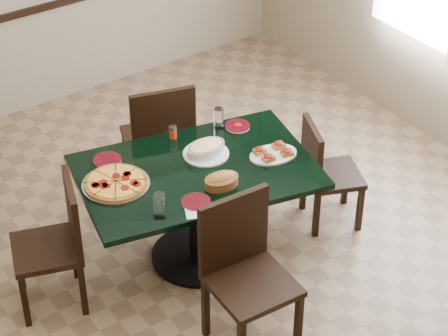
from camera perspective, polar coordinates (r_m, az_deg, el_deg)
floor at (r=5.94m, az=-0.97°, el=-7.28°), size 5.50×5.50×0.00m
main_table at (r=5.76m, az=-1.80°, el=-1.56°), size 1.69×1.27×0.75m
chair_far at (r=6.32m, az=-4.19°, el=2.12°), size 0.58×0.58×1.00m
chair_near at (r=5.20m, az=1.30°, el=-6.37°), size 0.49×0.49×1.00m
chair_right at (r=6.19m, az=6.53°, el=-0.09°), size 0.50×0.50×0.82m
chair_left at (r=5.57m, az=-10.76°, el=-4.51°), size 0.54×0.54×0.91m
pepperoni_pizza at (r=5.54m, az=-7.08°, el=-0.96°), size 0.43×0.43×0.04m
lasagna_casserole at (r=5.76m, az=-1.19°, el=1.26°), size 0.31×0.31×0.09m
bread_basket at (r=5.48m, az=-0.17°, el=-0.81°), size 0.24×0.18×0.10m
bruschetta_platter at (r=5.77m, az=3.23°, el=1.01°), size 0.36×0.28×0.05m
side_plate_near at (r=5.36m, az=-1.84°, el=-2.23°), size 0.18×0.18×0.02m
side_plate_far_r at (r=6.06m, az=0.88°, el=2.77°), size 0.18×0.18×0.03m
side_plate_far_l at (r=5.77m, az=-7.63°, el=0.52°), size 0.19×0.19×0.02m
napkin_setting at (r=5.31m, az=-1.66°, el=-2.71°), size 0.22×0.22×0.01m
water_glass_a at (r=6.02m, az=-0.37°, el=3.27°), size 0.07×0.07×0.15m
water_glass_b at (r=5.22m, az=-4.26°, el=-2.47°), size 0.08×0.08×0.16m
pepper_shaker at (r=5.94m, az=-3.35°, el=2.37°), size 0.05×0.05×0.09m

